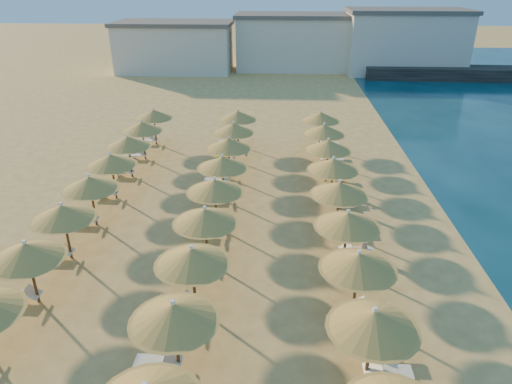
# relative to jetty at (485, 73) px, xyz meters

# --- Properties ---
(ground) EXTENTS (220.00, 220.00, 0.00)m
(ground) POSITION_rel_jetty_xyz_m (-26.49, -41.51, -0.75)
(ground) COLOR #E3B464
(ground) RESTS_ON ground
(jetty) EXTENTS (30.09, 4.71, 1.50)m
(jetty) POSITION_rel_jetty_xyz_m (0.00, 0.00, 0.00)
(jetty) COLOR black
(jetty) RESTS_ON ground
(hotel_blocks) EXTENTS (46.32, 11.30, 8.10)m
(hotel_blocks) POSITION_rel_jetty_xyz_m (-23.68, 4.65, 2.95)
(hotel_blocks) COLOR silver
(hotel_blocks) RESTS_ON ground
(parasol_row_east) EXTENTS (2.97, 31.74, 2.93)m
(parasol_row_east) POSITION_rel_jetty_xyz_m (-22.85, -40.89, 1.65)
(parasol_row_east) COLOR brown
(parasol_row_east) RESTS_ON ground
(parasol_row_west) EXTENTS (2.97, 31.74, 2.93)m
(parasol_row_west) POSITION_rel_jetty_xyz_m (-29.10, -40.89, 1.65)
(parasol_row_west) COLOR brown
(parasol_row_west) RESTS_ON ground
(parasol_row_inland) EXTENTS (2.97, 25.35, 2.93)m
(parasol_row_inland) POSITION_rel_jetty_xyz_m (-35.57, -37.69, 1.65)
(parasol_row_inland) COLOR brown
(parasol_row_inland) RESTS_ON ground
(loungers) EXTENTS (15.72, 29.37, 0.66)m
(loungers) POSITION_rel_jetty_xyz_m (-28.19, -40.36, -0.41)
(loungers) COLOR white
(loungers) RESTS_ON ground
(beachgoer_a) EXTENTS (0.41, 0.60, 1.58)m
(beachgoer_a) POSITION_rel_jetty_xyz_m (-21.81, -41.49, 0.04)
(beachgoer_a) COLOR tan
(beachgoer_a) RESTS_ON ground
(beachgoer_b) EXTENTS (0.83, 0.97, 1.71)m
(beachgoer_b) POSITION_rel_jetty_xyz_m (-22.40, -34.74, 0.11)
(beachgoer_b) COLOR tan
(beachgoer_b) RESTS_ON ground
(beachgoer_c) EXTENTS (0.90, 0.96, 1.59)m
(beachgoer_c) POSITION_rel_jetty_xyz_m (-22.38, -36.60, 0.05)
(beachgoer_c) COLOR tan
(beachgoer_c) RESTS_ON ground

